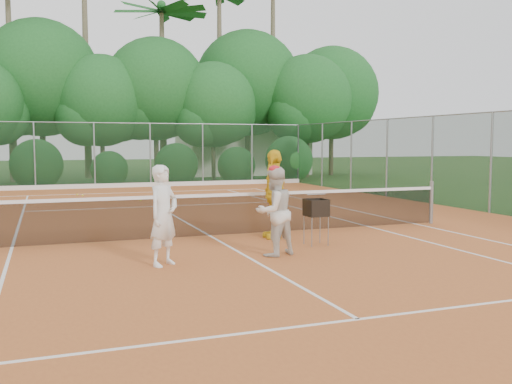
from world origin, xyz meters
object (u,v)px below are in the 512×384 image
ball_hopper (316,209)px  player_center_grp (274,211)px  player_yellow (274,194)px  player_white (164,215)px

ball_hopper → player_center_grp: bearing=-139.2°
player_center_grp → player_yellow: (0.75, 1.83, 0.14)m
player_white → player_yellow: bearing=-3.4°
player_center_grp → ball_hopper: player_center_grp is taller
player_yellow → ball_hopper: size_ratio=2.06×
player_center_grp → player_yellow: bearing=67.8°
player_yellow → ball_hopper: 1.22m
player_white → player_yellow: player_yellow is taller
player_white → player_yellow: (2.83, 1.96, 0.11)m
player_white → player_center_grp: player_white is taller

